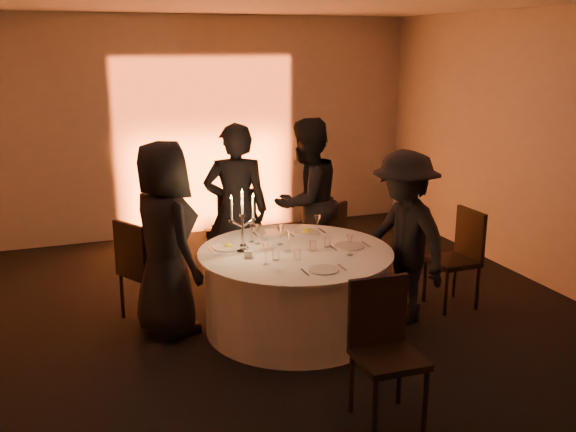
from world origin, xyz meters
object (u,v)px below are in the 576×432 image
object	(u,v)px
chair_back_right	(328,237)
guest_right	(404,238)
guest_left	(165,239)
candelabra	(243,231)
chair_left	(141,265)
chair_front	(384,342)
guest_back_right	(306,202)
coffee_cup	(248,255)
chair_back_left	(235,225)
chair_right	(460,252)
guest_back_left	(236,211)
banquet_table	(295,290)

from	to	relation	value
chair_back_right	guest_right	xyz separation A→B (m)	(0.20, -1.30, 0.33)
guest_left	candelabra	size ratio (longest dim) A/B	3.00
chair_left	chair_front	size ratio (longest dim) A/B	0.98
chair_front	guest_back_right	xyz separation A→B (m)	(0.51, 2.75, 0.34)
candelabra	coffee_cup	bearing A→B (deg)	-89.44
chair_back_left	guest_left	xyz separation A→B (m)	(-1.03, -1.35, 0.32)
chair_back_right	chair_right	distance (m)	1.49
chair_left	guest_back_right	xyz separation A→B (m)	(1.89, 0.45, 0.36)
guest_right	candelabra	size ratio (longest dim) A/B	2.79
guest_back_right	guest_back_left	bearing A→B (deg)	-17.95
chair_back_left	candelabra	bearing A→B (deg)	80.29
coffee_cup	chair_front	bearing A→B (deg)	-71.31
chair_front	chair_back_right	bearing A→B (deg)	76.13
chair_left	candelabra	bearing A→B (deg)	-155.01
guest_left	candelabra	world-z (taller)	guest_left
guest_back_left	candelabra	bearing A→B (deg)	92.83
banquet_table	chair_back_left	distance (m)	1.71
guest_left	chair_front	bearing A→B (deg)	-165.32
guest_back_right	candelabra	distance (m)	1.47
chair_left	chair_back_left	world-z (taller)	chair_back_left
candelabra	guest_right	bearing A→B (deg)	-11.27
guest_back_right	guest_right	size ratio (longest dim) A/B	1.10
chair_back_left	coffee_cup	size ratio (longest dim) A/B	9.25
banquet_table	guest_right	world-z (taller)	guest_right
guest_left	guest_back_left	bearing A→B (deg)	-68.63
chair_back_left	chair_front	size ratio (longest dim) A/B	0.99
coffee_cup	candelabra	distance (m)	0.23
coffee_cup	guest_back_right	bearing A→B (deg)	49.08
chair_back_left	chair_right	size ratio (longest dim) A/B	1.02
chair_front	guest_right	xyz separation A→B (m)	(0.96, 1.41, 0.26)
guest_right	chair_right	bearing A→B (deg)	90.38
banquet_table	coffee_cup	size ratio (longest dim) A/B	16.36
chair_left	chair_back_right	xyz separation A→B (m)	(2.14, 0.41, -0.06)
chair_back_right	guest_back_right	size ratio (longest dim) A/B	0.49
chair_left	chair_front	distance (m)	2.68
chair_left	coffee_cup	size ratio (longest dim) A/B	9.09
banquet_table	chair_front	size ratio (longest dim) A/B	1.76
chair_front	guest_right	distance (m)	1.73
guest_back_right	guest_right	distance (m)	1.41
coffee_cup	chair_right	bearing A→B (deg)	-0.04
chair_back_left	chair_back_right	world-z (taller)	chair_back_left
banquet_table	guest_right	distance (m)	1.13
chair_left	candelabra	distance (m)	1.11
guest_back_right	candelabra	bearing A→B (deg)	18.92
chair_back_left	guest_back_right	xyz separation A→B (m)	(0.67, -0.55, 0.35)
chair_right	candelabra	bearing A→B (deg)	-95.57
chair_front	guest_back_left	bearing A→B (deg)	99.07
banquet_table	chair_back_right	world-z (taller)	chair_back_right
chair_back_right	guest_left	bearing A→B (deg)	-12.48
chair_front	candelabra	xyz separation A→B (m)	(-0.53, 1.71, 0.40)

